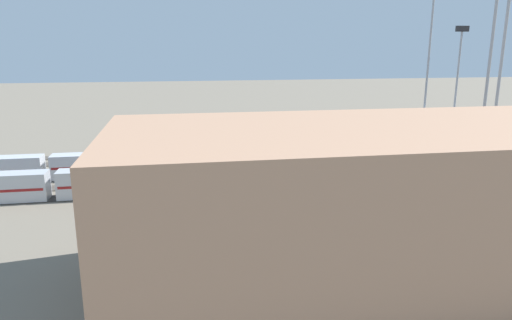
{
  "coord_description": "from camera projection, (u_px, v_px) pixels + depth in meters",
  "views": [
    {
      "loc": [
        20.1,
        77.07,
        20.56
      ],
      "look_at": [
        7.88,
        5.19,
        2.5
      ],
      "focal_mm": 32.75,
      "sensor_mm": 36.0,
      "label": 1
    }
  ],
  "objects": [
    {
      "name": "ground_plane",
      "position": [
        295.0,
        165.0,
        81.96
      ],
      "size": [
        400.0,
        400.0,
        0.0
      ],
      "primitive_type": "plane",
      "color": "#756B5B"
    },
    {
      "name": "track_bed_0",
      "position": [
        280.0,
        149.0,
        93.91
      ],
      "size": [
        140.0,
        2.8,
        0.12
      ],
      "primitive_type": "cube",
      "color": "#4C443D",
      "rests_on": "ground_plane"
    },
    {
      "name": "track_bed_1",
      "position": [
        285.0,
        155.0,
        89.13
      ],
      "size": [
        140.0,
        2.8,
        0.12
      ],
      "primitive_type": "cube",
      "color": "#4C443D",
      "rests_on": "ground_plane"
    },
    {
      "name": "track_bed_2",
      "position": [
        292.0,
        161.0,
        84.34
      ],
      "size": [
        140.0,
        2.8,
        0.12
      ],
      "primitive_type": "cube",
      "color": "#4C443D",
      "rests_on": "ground_plane"
    },
    {
      "name": "track_bed_3",
      "position": [
        299.0,
        168.0,
        79.56
      ],
      "size": [
        140.0,
        2.8,
        0.12
      ],
      "primitive_type": "cube",
      "color": "#3D3833",
      "rests_on": "ground_plane"
    },
    {
      "name": "track_bed_4",
      "position": [
        307.0,
        176.0,
        74.77
      ],
      "size": [
        140.0,
        2.8,
        0.12
      ],
      "primitive_type": "cube",
      "color": "#4C443D",
      "rests_on": "ground_plane"
    },
    {
      "name": "track_bed_5",
      "position": [
        316.0,
        185.0,
        69.99
      ],
      "size": [
        140.0,
        2.8,
        0.12
      ],
      "primitive_type": "cube",
      "color": "#3D3833",
      "rests_on": "ground_plane"
    },
    {
      "name": "train_on_track_3",
      "position": [
        113.0,
        164.0,
        74.11
      ],
      "size": [
        66.4,
        3.06,
        4.4
      ],
      "color": "maroon",
      "rests_on": "ground_plane"
    },
    {
      "name": "train_on_track_5",
      "position": [
        297.0,
        173.0,
        69.02
      ],
      "size": [
        114.8,
        3.06,
        4.4
      ],
      "color": "maroon",
      "rests_on": "ground_plane"
    },
    {
      "name": "train_on_track_0",
      "position": [
        351.0,
        135.0,
        95.73
      ],
      "size": [
        95.6,
        3.06,
        5.0
      ],
      "color": "silver",
      "rests_on": "ground_plane"
    },
    {
      "name": "light_mast_0",
      "position": [
        430.0,
        48.0,
        97.13
      ],
      "size": [
        2.8,
        0.7,
        31.92
      ],
      "color": "#9EA0A5",
      "rests_on": "ground_plane"
    },
    {
      "name": "light_mast_1",
      "position": [
        503.0,
        51.0,
        67.4
      ],
      "size": [
        2.8,
        0.7,
        31.62
      ],
      "color": "#9EA0A5",
      "rests_on": "ground_plane"
    },
    {
      "name": "light_mast_2",
      "position": [
        458.0,
        67.0,
        100.14
      ],
      "size": [
        2.8,
        0.7,
        24.42
      ],
      "color": "#9EA0A5",
      "rests_on": "ground_plane"
    },
    {
      "name": "light_mast_3",
      "position": [
        491.0,
        49.0,
        67.26
      ],
      "size": [
        2.8,
        0.7,
        32.15
      ],
      "color": "#9EA0A5",
      "rests_on": "ground_plane"
    },
    {
      "name": "maintenance_shed",
      "position": [
        377.0,
        203.0,
        41.14
      ],
      "size": [
        46.25,
        20.38,
        13.88
      ],
      "primitive_type": "cube",
      "color": "tan",
      "rests_on": "ground_plane"
    }
  ]
}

